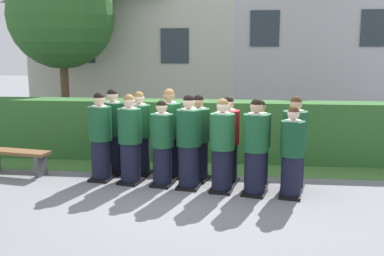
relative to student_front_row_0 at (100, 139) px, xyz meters
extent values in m
plane|color=slate|center=(1.74, -0.34, -0.80)|extent=(60.00, 60.00, 0.00)
cylinder|color=black|center=(0.00, 0.00, -0.41)|extent=(0.37, 0.37, 0.77)
cube|color=black|center=(0.00, 0.00, -0.77)|extent=(0.44, 0.52, 0.05)
cylinder|color=#19512D|center=(0.00, 0.00, 0.29)|extent=(0.43, 0.43, 0.64)
cylinder|color=white|center=(0.00, 0.00, 0.61)|extent=(0.27, 0.27, 0.03)
cube|color=#236038|center=(0.02, 0.20, 0.42)|extent=(0.04, 0.02, 0.28)
sphere|color=beige|center=(0.00, 0.00, 0.74)|extent=(0.22, 0.22, 0.22)
sphere|color=black|center=(0.00, 0.00, 0.77)|extent=(0.20, 0.20, 0.20)
cylinder|color=black|center=(0.60, -0.13, -0.41)|extent=(0.36, 0.36, 0.76)
cube|color=black|center=(0.60, -0.13, -0.77)|extent=(0.47, 0.54, 0.05)
cylinder|color=#19512D|center=(0.60, -0.13, 0.28)|extent=(0.43, 0.43, 0.63)
cylinder|color=white|center=(0.60, -0.13, 0.60)|extent=(0.27, 0.27, 0.03)
cube|color=navy|center=(0.64, 0.07, 0.41)|extent=(0.04, 0.02, 0.28)
sphere|color=beige|center=(0.60, -0.13, 0.72)|extent=(0.22, 0.22, 0.22)
sphere|color=olive|center=(0.60, -0.13, 0.76)|extent=(0.20, 0.20, 0.20)
cube|color=white|center=(0.66, 0.14, 0.19)|extent=(0.15, 0.04, 0.20)
cylinder|color=black|center=(1.21, -0.22, -0.44)|extent=(0.34, 0.34, 0.72)
cube|color=black|center=(1.21, -0.22, -0.77)|extent=(0.43, 0.50, 0.05)
cylinder|color=#19512D|center=(1.21, -0.22, 0.22)|extent=(0.41, 0.41, 0.60)
cylinder|color=white|center=(1.21, -0.22, 0.52)|extent=(0.25, 0.25, 0.03)
cube|color=#236038|center=(1.24, -0.03, 0.34)|extent=(0.04, 0.02, 0.26)
sphere|color=beige|center=(1.21, -0.22, 0.64)|extent=(0.20, 0.20, 0.20)
sphere|color=black|center=(1.21, -0.22, 0.68)|extent=(0.19, 0.19, 0.19)
cube|color=white|center=(1.25, 0.04, 0.13)|extent=(0.15, 0.03, 0.20)
cylinder|color=black|center=(1.71, -0.31, -0.41)|extent=(0.37, 0.37, 0.77)
cube|color=black|center=(1.71, -0.31, -0.77)|extent=(0.45, 0.53, 0.05)
cylinder|color=#144728|center=(1.71, -0.31, 0.30)|extent=(0.44, 0.44, 0.64)
cylinder|color=white|center=(1.71, -0.31, 0.62)|extent=(0.27, 0.27, 0.03)
cube|color=#236038|center=(1.73, -0.10, 0.43)|extent=(0.04, 0.02, 0.28)
sphere|color=beige|center=(1.71, -0.31, 0.75)|extent=(0.22, 0.22, 0.22)
sphere|color=black|center=(1.71, -0.31, 0.79)|extent=(0.20, 0.20, 0.20)
cylinder|color=black|center=(2.30, -0.44, -0.42)|extent=(0.36, 0.36, 0.75)
cube|color=black|center=(2.30, -0.44, -0.77)|extent=(0.44, 0.52, 0.05)
cylinder|color=#1E5B33|center=(2.30, -0.44, 0.27)|extent=(0.43, 0.43, 0.62)
cylinder|color=white|center=(2.30, -0.44, 0.58)|extent=(0.26, 0.26, 0.03)
cube|color=gold|center=(2.33, -0.24, 0.39)|extent=(0.04, 0.02, 0.27)
sphere|color=beige|center=(2.30, -0.44, 0.70)|extent=(0.21, 0.21, 0.21)
sphere|color=olive|center=(2.30, -0.44, 0.74)|extent=(0.20, 0.20, 0.20)
cylinder|color=black|center=(2.87, -0.55, -0.42)|extent=(0.36, 0.36, 0.76)
cube|color=black|center=(2.87, -0.55, -0.77)|extent=(0.48, 0.55, 0.05)
cylinder|color=#19512D|center=(2.87, -0.55, 0.28)|extent=(0.43, 0.43, 0.63)
cylinder|color=white|center=(2.87, -0.55, 0.60)|extent=(0.27, 0.27, 0.03)
cube|color=navy|center=(2.92, -0.35, 0.40)|extent=(0.04, 0.02, 0.28)
sphere|color=tan|center=(2.87, -0.55, 0.72)|extent=(0.22, 0.22, 0.22)
sphere|color=black|center=(2.87, -0.55, 0.76)|extent=(0.20, 0.20, 0.20)
cube|color=white|center=(2.94, -0.29, 0.18)|extent=(0.15, 0.04, 0.20)
cylinder|color=black|center=(3.47, -0.63, -0.44)|extent=(0.34, 0.34, 0.71)
cube|color=black|center=(3.47, -0.63, -0.77)|extent=(0.43, 0.50, 0.05)
cylinder|color=#144728|center=(3.47, -0.63, 0.21)|extent=(0.40, 0.40, 0.59)
cylinder|color=white|center=(3.47, -0.63, 0.51)|extent=(0.25, 0.25, 0.03)
cube|color=#236038|center=(3.50, -0.44, 0.33)|extent=(0.04, 0.02, 0.26)
sphere|color=beige|center=(3.47, -0.63, 0.62)|extent=(0.20, 0.20, 0.20)
sphere|color=#472D19|center=(3.47, -0.63, 0.66)|extent=(0.18, 0.18, 0.18)
cube|color=white|center=(3.51, -0.38, 0.12)|extent=(0.15, 0.03, 0.20)
cylinder|color=black|center=(0.11, 0.47, -0.41)|extent=(0.37, 0.37, 0.78)
cube|color=black|center=(0.11, 0.47, -0.77)|extent=(0.48, 0.55, 0.05)
cylinder|color=#144728|center=(0.11, 0.47, 0.30)|extent=(0.44, 0.44, 0.64)
cylinder|color=white|center=(0.11, 0.47, 0.63)|extent=(0.27, 0.27, 0.03)
cube|color=gold|center=(0.15, 0.68, 0.43)|extent=(0.04, 0.02, 0.28)
sphere|color=beige|center=(0.11, 0.47, 0.76)|extent=(0.22, 0.22, 0.22)
sphere|color=black|center=(0.11, 0.47, 0.79)|extent=(0.20, 0.20, 0.20)
cylinder|color=black|center=(0.66, 0.41, -0.42)|extent=(0.36, 0.36, 0.76)
cube|color=black|center=(0.66, 0.41, -0.77)|extent=(0.44, 0.52, 0.05)
cylinder|color=#1E5B33|center=(0.66, 0.41, 0.28)|extent=(0.43, 0.43, 0.63)
cylinder|color=white|center=(0.66, 0.41, 0.60)|extent=(0.27, 0.27, 0.03)
cube|color=navy|center=(0.69, 0.62, 0.41)|extent=(0.04, 0.02, 0.28)
sphere|color=beige|center=(0.66, 0.41, 0.72)|extent=(0.22, 0.22, 0.22)
sphere|color=olive|center=(0.66, 0.41, 0.76)|extent=(0.20, 0.20, 0.20)
cylinder|color=black|center=(1.27, 0.27, -0.40)|extent=(0.38, 0.38, 0.80)
cube|color=black|center=(1.27, 0.27, -0.77)|extent=(0.50, 0.57, 0.05)
cylinder|color=#1E5B33|center=(1.27, 0.27, 0.33)|extent=(0.45, 0.45, 0.66)
cylinder|color=white|center=(1.27, 0.27, 0.66)|extent=(0.28, 0.28, 0.03)
cube|color=navy|center=(1.31, 0.48, 0.46)|extent=(0.04, 0.02, 0.29)
sphere|color=tan|center=(1.27, 0.27, 0.79)|extent=(0.22, 0.22, 0.22)
sphere|color=olive|center=(1.27, 0.27, 0.83)|extent=(0.21, 0.21, 0.21)
cylinder|color=black|center=(1.83, 0.17, -0.42)|extent=(0.36, 0.36, 0.75)
cube|color=black|center=(1.83, 0.17, -0.77)|extent=(0.48, 0.54, 0.05)
cylinder|color=#19512D|center=(1.83, 0.17, 0.27)|extent=(0.42, 0.42, 0.62)
cylinder|color=white|center=(1.83, 0.17, 0.58)|extent=(0.26, 0.26, 0.03)
cube|color=#236038|center=(1.88, 0.36, 0.39)|extent=(0.04, 0.02, 0.27)
sphere|color=tan|center=(1.83, 0.17, 0.70)|extent=(0.21, 0.21, 0.21)
sphere|color=black|center=(1.83, 0.17, 0.74)|extent=(0.20, 0.20, 0.20)
cylinder|color=black|center=(2.39, 0.05, -0.42)|extent=(0.36, 0.36, 0.75)
cube|color=black|center=(2.39, 0.05, -0.77)|extent=(0.46, 0.53, 0.05)
cylinder|color=#AD191E|center=(2.39, 0.05, 0.26)|extent=(0.42, 0.42, 0.62)
cylinder|color=white|center=(2.39, 0.05, 0.57)|extent=(0.26, 0.26, 0.03)
cube|color=gold|center=(2.43, 0.24, 0.38)|extent=(0.04, 0.02, 0.27)
sphere|color=beige|center=(2.39, 0.05, 0.69)|extent=(0.21, 0.21, 0.21)
sphere|color=black|center=(2.39, 0.05, 0.73)|extent=(0.19, 0.19, 0.19)
cylinder|color=black|center=(2.95, -0.04, -0.43)|extent=(0.35, 0.35, 0.73)
cube|color=black|center=(2.95, -0.04, -0.77)|extent=(0.43, 0.51, 0.05)
cylinder|color=#144728|center=(2.95, -0.04, 0.23)|extent=(0.41, 0.41, 0.60)
cylinder|color=white|center=(2.95, -0.04, 0.53)|extent=(0.25, 0.25, 0.03)
cube|color=#236038|center=(2.98, 0.15, 0.35)|extent=(0.04, 0.02, 0.26)
sphere|color=tan|center=(2.95, -0.04, 0.65)|extent=(0.20, 0.20, 0.20)
sphere|color=black|center=(2.95, -0.04, 0.69)|extent=(0.19, 0.19, 0.19)
cylinder|color=black|center=(3.56, -0.15, -0.41)|extent=(0.37, 0.37, 0.76)
cube|color=black|center=(3.56, -0.15, -0.77)|extent=(0.48, 0.55, 0.05)
cylinder|color=#19512D|center=(3.56, -0.15, 0.28)|extent=(0.43, 0.43, 0.63)
cylinder|color=white|center=(3.56, -0.15, 0.60)|extent=(0.27, 0.27, 0.03)
cube|color=gold|center=(3.61, 0.04, 0.41)|extent=(0.04, 0.02, 0.28)
sphere|color=tan|center=(3.56, -0.15, 0.73)|extent=(0.22, 0.22, 0.22)
sphere|color=#472D19|center=(3.56, -0.15, 0.76)|extent=(0.20, 0.20, 0.20)
cube|color=#33662D|center=(1.74, 1.76, -0.13)|extent=(10.73, 0.70, 1.33)
cube|color=beige|center=(-1.04, 7.96, 1.23)|extent=(6.83, 3.18, 4.06)
cube|color=#2D3842|center=(-2.58, 6.35, 1.72)|extent=(0.90, 0.04, 1.10)
cube|color=#2D3842|center=(0.49, 6.35, 1.72)|extent=(0.90, 0.04, 1.10)
cube|color=silver|center=(4.97, 8.19, 1.66)|extent=(7.38, 3.61, 4.92)
cube|color=#2D3842|center=(3.31, 6.37, 2.25)|extent=(0.90, 0.04, 1.10)
cube|color=#2D3842|center=(6.63, 6.37, 2.25)|extent=(0.90, 0.04, 1.10)
cylinder|color=brown|center=(-2.67, 5.04, 0.17)|extent=(0.24, 0.24, 1.94)
sphere|color=#2D6028|center=(-2.67, 5.04, 2.60)|extent=(3.10, 3.10, 3.10)
cube|color=brown|center=(-1.80, 0.20, -0.35)|extent=(1.44, 0.59, 0.06)
cube|color=#4C4C51|center=(-1.25, 0.11, -0.59)|extent=(0.13, 0.33, 0.42)
cube|color=#477A38|center=(1.74, 0.96, -0.79)|extent=(10.73, 0.90, 0.01)
camera|label=1|loc=(2.60, -8.08, 1.71)|focal=42.33mm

